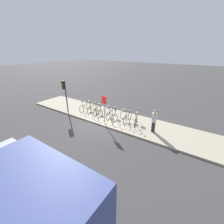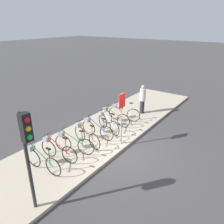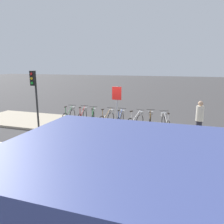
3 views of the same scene
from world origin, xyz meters
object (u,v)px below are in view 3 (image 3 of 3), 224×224
at_px(parked_bicycle_6, 150,121).
at_px(sign_post, 117,103).
at_px(parked_bicycle_0, 69,115).
at_px(parked_bicycle_7, 165,123).
at_px(parked_bicycle_3, 107,119).
at_px(parked_bicycle_4, 120,120).
at_px(parked_bicycle_5, 136,121).
at_px(parked_bicycle_1, 83,116).
at_px(parked_bicycle_2, 93,118).
at_px(traffic_light, 34,87).
at_px(pedestrian, 199,118).

distance_m(parked_bicycle_6, sign_post, 2.27).
relative_size(parked_bicycle_0, parked_bicycle_7, 1.04).
bearing_deg(parked_bicycle_6, parked_bicycle_0, -178.53).
relative_size(parked_bicycle_3, parked_bicycle_4, 0.99).
bearing_deg(parked_bicycle_5, parked_bicycle_3, 179.96).
distance_m(parked_bicycle_1, parked_bicycle_2, 0.70).
relative_size(parked_bicycle_2, parked_bicycle_7, 1.00).
distance_m(parked_bicycle_0, sign_post, 3.66).
xyz_separation_m(parked_bicycle_2, traffic_light, (-2.70, -1.30, 1.72)).
height_order(parked_bicycle_1, parked_bicycle_5, same).
distance_m(parked_bicycle_1, parked_bicycle_7, 4.58).
bearing_deg(parked_bicycle_4, parked_bicycle_1, 177.90).
distance_m(parked_bicycle_5, traffic_light, 5.53).
bearing_deg(sign_post, traffic_light, -179.25).
xyz_separation_m(parked_bicycle_4, pedestrian, (3.86, -0.32, 0.44)).
bearing_deg(parked_bicycle_4, parked_bicycle_3, -176.81).
distance_m(parked_bicycle_2, parked_bicycle_4, 1.56).
distance_m(parked_bicycle_2, pedestrian, 5.44).
distance_m(parked_bicycle_1, parked_bicycle_4, 2.25).
height_order(parked_bicycle_2, traffic_light, traffic_light).
bearing_deg(traffic_light, parked_bicycle_7, 11.92).
height_order(parked_bicycle_2, sign_post, sign_post).
distance_m(parked_bicycle_3, parked_bicycle_5, 1.58).
bearing_deg(parked_bicycle_0, parked_bicycle_2, -2.21).
distance_m(parked_bicycle_3, traffic_light, 4.12).
relative_size(parked_bicycle_0, parked_bicycle_4, 1.00).
bearing_deg(pedestrian, traffic_light, -172.76).
bearing_deg(parked_bicycle_7, parked_bicycle_0, -179.65).
relative_size(parked_bicycle_4, pedestrian, 1.02).
height_order(parked_bicycle_0, sign_post, sign_post).
bearing_deg(traffic_light, parked_bicycle_1, 35.54).
distance_m(parked_bicycle_0, parked_bicycle_6, 4.60).
relative_size(parked_bicycle_0, parked_bicycle_5, 1.05).
bearing_deg(parked_bicycle_2, parked_bicycle_3, 0.70).
bearing_deg(parked_bicycle_4, parked_bicycle_5, -2.90).
bearing_deg(parked_bicycle_6, parked_bicycle_7, -6.23).
distance_m(parked_bicycle_4, parked_bicycle_7, 2.33).
relative_size(pedestrian, traffic_light, 0.57).
relative_size(parked_bicycle_3, parked_bicycle_5, 1.04).
distance_m(parked_bicycle_3, parked_bicycle_7, 3.07).
relative_size(parked_bicycle_0, parked_bicycle_6, 1.00).
relative_size(parked_bicycle_0, parked_bicycle_1, 1.01).
height_order(parked_bicycle_4, sign_post, sign_post).
relative_size(parked_bicycle_5, traffic_light, 0.55).
relative_size(parked_bicycle_3, sign_post, 0.74).
distance_m(parked_bicycle_4, parked_bicycle_6, 1.55).
bearing_deg(pedestrian, parked_bicycle_7, 166.82).
bearing_deg(sign_post, parked_bicycle_1, 150.48).
height_order(parked_bicycle_4, traffic_light, traffic_light).
distance_m(parked_bicycle_2, parked_bicycle_6, 3.11).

